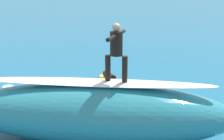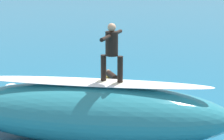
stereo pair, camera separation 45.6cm
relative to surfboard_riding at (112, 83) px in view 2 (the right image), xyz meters
The scene contains 9 objects.
ground_plane 3.45m from the surfboard_riding, 73.18° to the right, with size 120.00×120.00×0.00m, color #196084.
wave_crest 0.98m from the surfboard_riding, ahead, with size 7.16×2.02×1.56m, color teal.
wave_foam_lip 0.53m from the surfboard_riding, ahead, with size 6.09×0.71×0.08m, color white.
surfboard_riding is the anchor object (origin of this frame).
surfer_riding 0.89m from the surfboard_riding, 82.87° to the left, with size 0.57×1.36×1.45m.
surfboard_paddling 5.57m from the surfboard_riding, 81.18° to the right, with size 1.92×0.50×0.09m, color yellow.
surfer_paddling 5.41m from the surfboard_riding, 81.65° to the right, with size 0.96×1.50×0.29m.
foam_patch_near 4.07m from the surfboard_riding, 112.28° to the right, with size 0.71×0.47×0.09m, color white.
foam_patch_mid 6.25m from the surfboard_riding, 40.77° to the right, with size 0.50×0.44×0.11m, color white.
Camera 2 is at (-2.18, 11.13, 4.21)m, focal length 55.92 mm.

